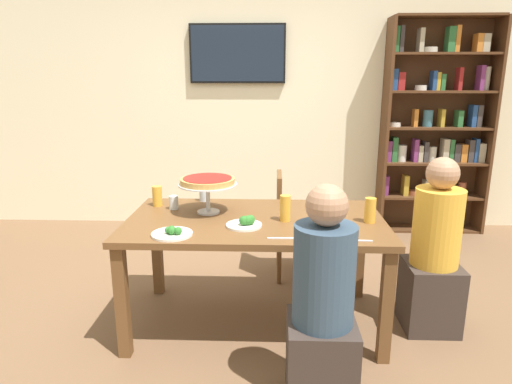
{
  "coord_description": "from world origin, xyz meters",
  "views": [
    {
      "loc": [
        0.1,
        -2.72,
        1.62
      ],
      "look_at": [
        0.0,
        0.1,
        0.89
      ],
      "focal_mm": 31.25,
      "sensor_mm": 36.0,
      "label": 1
    }
  ],
  "objects_px": {
    "salad_plate_far_diner": "(245,223)",
    "water_glass_clear_near": "(204,193)",
    "salad_plate_near_diner": "(172,233)",
    "beer_glass_amber_spare": "(285,208)",
    "dining_table": "(255,231)",
    "cutlery_knife_near": "(283,238)",
    "beer_glass_amber_tall": "(370,210)",
    "television": "(238,54)",
    "diner_head_east": "(434,258)",
    "chair_far_right": "(292,220)",
    "diner_near_right": "(322,314)",
    "beer_glass_amber_short": "(157,196)",
    "deep_dish_pizza_stand": "(208,183)",
    "water_glass_clear_far": "(174,203)",
    "cutlery_fork_near": "(356,240)",
    "bookshelf": "(436,125)"
  },
  "relations": [
    {
      "from": "salad_plate_far_diner",
      "to": "water_glass_clear_near",
      "type": "distance_m",
      "value": 0.66
    },
    {
      "from": "salad_plate_near_diner",
      "to": "beer_glass_amber_spare",
      "type": "height_order",
      "value": "beer_glass_amber_spare"
    },
    {
      "from": "dining_table",
      "to": "cutlery_knife_near",
      "type": "xyz_separation_m",
      "value": [
        0.17,
        -0.36,
        0.09
      ]
    },
    {
      "from": "beer_glass_amber_tall",
      "to": "salad_plate_near_diner",
      "type": "bearing_deg",
      "value": -166.52
    },
    {
      "from": "television",
      "to": "diner_head_east",
      "type": "height_order",
      "value": "television"
    },
    {
      "from": "chair_far_right",
      "to": "diner_near_right",
      "type": "bearing_deg",
      "value": 3.21
    },
    {
      "from": "salad_plate_far_diner",
      "to": "water_glass_clear_near",
      "type": "relative_size",
      "value": 1.91
    },
    {
      "from": "diner_head_east",
      "to": "beer_glass_amber_spare",
      "type": "distance_m",
      "value": 1.02
    },
    {
      "from": "salad_plate_far_diner",
      "to": "beer_glass_amber_short",
      "type": "height_order",
      "value": "beer_glass_amber_short"
    },
    {
      "from": "dining_table",
      "to": "beer_glass_amber_tall",
      "type": "height_order",
      "value": "beer_glass_amber_tall"
    },
    {
      "from": "salad_plate_far_diner",
      "to": "beer_glass_amber_tall",
      "type": "distance_m",
      "value": 0.78
    },
    {
      "from": "salad_plate_near_diner",
      "to": "salad_plate_far_diner",
      "type": "height_order",
      "value": "salad_plate_far_diner"
    },
    {
      "from": "salad_plate_near_diner",
      "to": "beer_glass_amber_tall",
      "type": "distance_m",
      "value": 1.22
    },
    {
      "from": "deep_dish_pizza_stand",
      "to": "beer_glass_amber_short",
      "type": "relative_size",
      "value": 2.73
    },
    {
      "from": "beer_glass_amber_spare",
      "to": "water_glass_clear_far",
      "type": "distance_m",
      "value": 0.79
    },
    {
      "from": "cutlery_fork_near",
      "to": "cutlery_knife_near",
      "type": "bearing_deg",
      "value": 179.96
    },
    {
      "from": "salad_plate_far_diner",
      "to": "cutlery_knife_near",
      "type": "bearing_deg",
      "value": -41.77
    },
    {
      "from": "bookshelf",
      "to": "salad_plate_far_diner",
      "type": "xyz_separation_m",
      "value": [
        -1.86,
        -2.17,
        -0.37
      ]
    },
    {
      "from": "cutlery_fork_near",
      "to": "water_glass_clear_near",
      "type": "bearing_deg",
      "value": 143.77
    },
    {
      "from": "salad_plate_far_diner",
      "to": "beer_glass_amber_short",
      "type": "distance_m",
      "value": 0.78
    },
    {
      "from": "deep_dish_pizza_stand",
      "to": "water_glass_clear_far",
      "type": "relative_size",
      "value": 4.16
    },
    {
      "from": "television",
      "to": "chair_far_right",
      "type": "distance_m",
      "value": 1.99
    },
    {
      "from": "chair_far_right",
      "to": "salad_plate_near_diner",
      "type": "height_order",
      "value": "chair_far_right"
    },
    {
      "from": "chair_far_right",
      "to": "water_glass_clear_far",
      "type": "distance_m",
      "value": 1.06
    },
    {
      "from": "beer_glass_amber_tall",
      "to": "cutlery_knife_near",
      "type": "relative_size",
      "value": 0.87
    },
    {
      "from": "bookshelf",
      "to": "beer_glass_amber_tall",
      "type": "distance_m",
      "value": 2.36
    },
    {
      "from": "bookshelf",
      "to": "cutlery_fork_near",
      "type": "distance_m",
      "value": 2.72
    },
    {
      "from": "television",
      "to": "deep_dish_pizza_stand",
      "type": "height_order",
      "value": "television"
    },
    {
      "from": "diner_head_east",
      "to": "water_glass_clear_far",
      "type": "bearing_deg",
      "value": -6.87
    },
    {
      "from": "beer_glass_amber_short",
      "to": "beer_glass_amber_spare",
      "type": "xyz_separation_m",
      "value": [
        0.89,
        -0.31,
        0.01
      ]
    },
    {
      "from": "water_glass_clear_far",
      "to": "cutlery_knife_near",
      "type": "xyz_separation_m",
      "value": [
        0.74,
        -0.55,
        -0.04
      ]
    },
    {
      "from": "water_glass_clear_near",
      "to": "cutlery_knife_near",
      "type": "xyz_separation_m",
      "value": [
        0.56,
        -0.77,
        -0.05
      ]
    },
    {
      "from": "dining_table",
      "to": "salad_plate_near_diner",
      "type": "relative_size",
      "value": 6.96
    },
    {
      "from": "television",
      "to": "cutlery_knife_near",
      "type": "xyz_separation_m",
      "value": [
        0.44,
        -2.47,
        -1.11
      ]
    },
    {
      "from": "diner_near_right",
      "to": "beer_glass_amber_tall",
      "type": "relative_size",
      "value": 7.31
    },
    {
      "from": "bookshelf",
      "to": "cutlery_knife_near",
      "type": "xyz_separation_m",
      "value": [
        -1.64,
        -2.37,
        -0.39
      ]
    },
    {
      "from": "beer_glass_amber_short",
      "to": "diner_near_right",
      "type": "bearing_deg",
      "value": -43.67
    },
    {
      "from": "salad_plate_near_diner",
      "to": "chair_far_right",
      "type": "bearing_deg",
      "value": 56.14
    },
    {
      "from": "water_glass_clear_near",
      "to": "water_glass_clear_far",
      "type": "height_order",
      "value": "water_glass_clear_near"
    },
    {
      "from": "deep_dish_pizza_stand",
      "to": "beer_glass_amber_tall",
      "type": "bearing_deg",
      "value": -9.15
    },
    {
      "from": "salad_plate_near_diner",
      "to": "water_glass_clear_near",
      "type": "bearing_deg",
      "value": 84.53
    },
    {
      "from": "deep_dish_pizza_stand",
      "to": "cutlery_knife_near",
      "type": "distance_m",
      "value": 0.71
    },
    {
      "from": "dining_table",
      "to": "chair_far_right",
      "type": "xyz_separation_m",
      "value": [
        0.27,
        0.77,
        -0.17
      ]
    },
    {
      "from": "dining_table",
      "to": "diner_near_right",
      "type": "bearing_deg",
      "value": -64.36
    },
    {
      "from": "beer_glass_amber_tall",
      "to": "beer_glass_amber_short",
      "type": "height_order",
      "value": "beer_glass_amber_tall"
    },
    {
      "from": "salad_plate_far_diner",
      "to": "dining_table",
      "type": "bearing_deg",
      "value": 71.53
    },
    {
      "from": "deep_dish_pizza_stand",
      "to": "cutlery_fork_near",
      "type": "xyz_separation_m",
      "value": [
        0.89,
        -0.5,
        -0.2
      ]
    },
    {
      "from": "television",
      "to": "chair_far_right",
      "type": "bearing_deg",
      "value": -68.1
    },
    {
      "from": "salad_plate_near_diner",
      "to": "water_glass_clear_near",
      "type": "height_order",
      "value": "water_glass_clear_near"
    },
    {
      "from": "salad_plate_far_diner",
      "to": "chair_far_right",
      "type": "bearing_deg",
      "value": 70.54
    }
  ]
}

